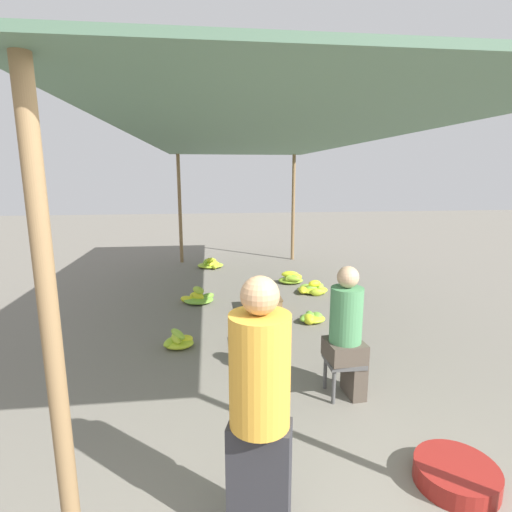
% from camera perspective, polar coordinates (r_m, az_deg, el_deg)
% --- Properties ---
extents(canopy_post_front_left, '(0.08, 0.08, 2.52)m').
position_cam_1_polar(canopy_post_front_left, '(1.95, -26.73, -14.64)').
color(canopy_post_front_left, olive).
rests_on(canopy_post_front_left, ground).
extents(canopy_post_back_left, '(0.08, 0.08, 2.52)m').
position_cam_1_polar(canopy_post_back_left, '(9.54, -10.81, 6.55)').
color(canopy_post_back_left, olive).
rests_on(canopy_post_back_left, ground).
extents(canopy_post_back_right, '(0.08, 0.08, 2.52)m').
position_cam_1_polar(canopy_post_back_right, '(9.73, 5.33, 6.80)').
color(canopy_post_back_right, olive).
rests_on(canopy_post_back_right, ground).
extents(canopy_tarp, '(3.10, 8.24, 0.04)m').
position_cam_1_polar(canopy_tarp, '(5.62, 0.25, 16.35)').
color(canopy_tarp, '#567A60').
rests_on(canopy_tarp, canopy_post_front_left).
extents(vendor_foreground, '(0.42, 0.42, 1.57)m').
position_cam_1_polar(vendor_foreground, '(2.34, 0.53, -21.11)').
color(vendor_foreground, '#2D2D33').
rests_on(vendor_foreground, ground).
extents(stool, '(0.34, 0.34, 0.37)m').
position_cam_1_polar(stool, '(4.01, 12.42, -15.07)').
color(stool, '#4C4C4C').
rests_on(stool, ground).
extents(vendor_seated, '(0.37, 0.37, 1.27)m').
position_cam_1_polar(vendor_seated, '(3.87, 12.91, -10.36)').
color(vendor_seated, '#4C4238').
rests_on(vendor_seated, ground).
extents(basin_black, '(0.55, 0.55, 0.14)m').
position_cam_1_polar(basin_black, '(3.39, 26.68, -26.14)').
color(basin_black, maroon).
rests_on(basin_black, ground).
extents(banana_pile_left_0, '(0.41, 0.35, 0.21)m').
position_cam_1_polar(banana_pile_left_0, '(5.07, -11.07, -11.79)').
color(banana_pile_left_0, yellow).
rests_on(banana_pile_left_0, ground).
extents(banana_pile_left_1, '(0.58, 0.73, 0.22)m').
position_cam_1_polar(banana_pile_left_1, '(9.06, -6.45, -1.16)').
color(banana_pile_left_1, '#C1D12A').
rests_on(banana_pile_left_1, ground).
extents(banana_pile_left_2, '(0.62, 0.46, 0.27)m').
position_cam_1_polar(banana_pile_left_2, '(6.66, -8.31, -5.90)').
color(banana_pile_left_2, yellow).
rests_on(banana_pile_left_2, ground).
extents(banana_pile_right_0, '(0.48, 0.49, 0.23)m').
position_cam_1_polar(banana_pile_right_0, '(7.75, 5.10, -3.24)').
color(banana_pile_right_0, '#84B935').
rests_on(banana_pile_right_0, ground).
extents(banana_pile_right_1, '(0.42, 0.43, 0.14)m').
position_cam_1_polar(banana_pile_right_1, '(5.83, 7.90, -8.73)').
color(banana_pile_right_1, '#73B237').
rests_on(banana_pile_right_1, ground).
extents(banana_pile_right_2, '(0.57, 0.62, 0.23)m').
position_cam_1_polar(banana_pile_right_2, '(7.20, 8.12, -4.68)').
color(banana_pile_right_2, yellow).
rests_on(banana_pile_right_2, ground).
extents(crate_near, '(0.52, 0.52, 0.23)m').
position_cam_1_polar(crate_near, '(6.24, 1.08, -6.71)').
color(crate_near, olive).
rests_on(crate_near, ground).
extents(crate_mid, '(0.42, 0.42, 0.17)m').
position_cam_1_polar(crate_mid, '(4.97, 0.43, -11.99)').
color(crate_mid, '#9E7A4C').
rests_on(crate_mid, ground).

